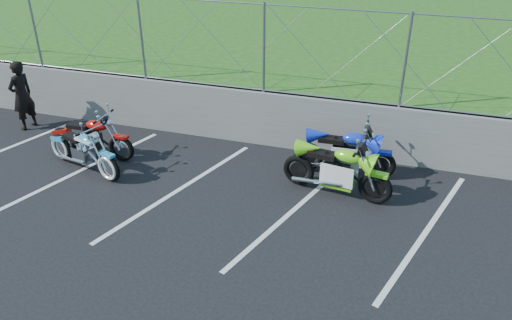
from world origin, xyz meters
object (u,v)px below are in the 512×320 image
(naked_orange, at_px, (92,139))
(person_standing, at_px, (22,95))
(cruiser_turquoise, at_px, (84,152))
(sportbike_green, at_px, (338,172))
(sportbike_blue, at_px, (346,154))

(naked_orange, bearing_deg, person_standing, 160.73)
(cruiser_turquoise, bearing_deg, naked_orange, 126.53)
(naked_orange, height_order, person_standing, person_standing)
(sportbike_green, height_order, person_standing, person_standing)
(naked_orange, xyz_separation_m, person_standing, (-2.50, 0.84, 0.43))
(naked_orange, bearing_deg, sportbike_blue, 8.53)
(naked_orange, distance_m, person_standing, 2.67)
(sportbike_green, bearing_deg, cruiser_turquoise, -163.74)
(cruiser_turquoise, height_order, sportbike_green, sportbike_green)
(cruiser_turquoise, bearing_deg, sportbike_blue, 33.69)
(naked_orange, xyz_separation_m, sportbike_green, (5.52, 0.07, 0.05))
(cruiser_turquoise, height_order, sportbike_blue, sportbike_blue)
(sportbike_green, height_order, sportbike_blue, sportbike_green)
(cruiser_turquoise, distance_m, sportbike_green, 5.35)
(cruiser_turquoise, xyz_separation_m, naked_orange, (-0.21, 0.62, 0.01))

